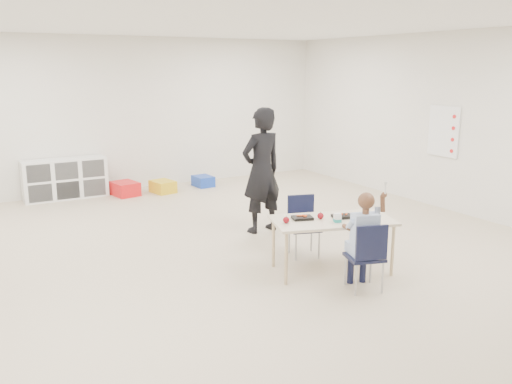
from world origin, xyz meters
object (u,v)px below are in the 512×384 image
adult (262,171)px  cubby_shelf (65,179)px  table (332,245)px  chair_near (364,256)px  child (365,236)px

adult → cubby_shelf: bearing=-67.3°
cubby_shelf → adult: (1.99, -3.38, 0.51)m
table → adult: size_ratio=0.85×
chair_near → adult: 2.34m
chair_near → child: size_ratio=0.63×
table → chair_near: bearing=-74.8°
child → cubby_shelf: (-1.88, 5.67, -0.23)m
child → cubby_shelf: bearing=125.7°
table → adult: (0.09, 1.71, 0.56)m
table → adult: adult is taller
child → adult: bearing=104.5°
chair_near → adult: adult is taller
table → chair_near: size_ratio=2.01×
table → child: (-0.02, -0.57, 0.27)m
chair_near → cubby_shelf: size_ratio=0.52×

